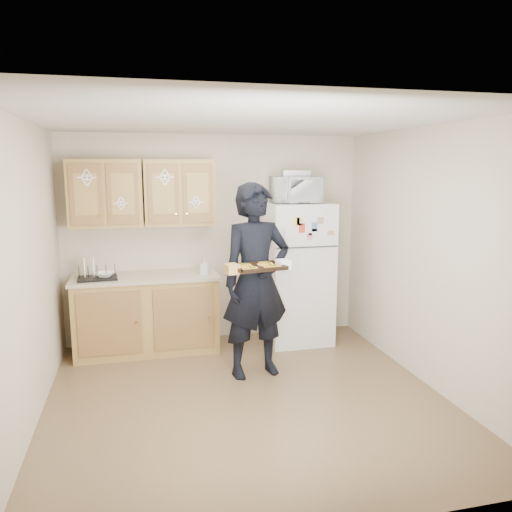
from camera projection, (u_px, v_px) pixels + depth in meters
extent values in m
plane|color=brown|center=(247.00, 399.00, 4.61)|extent=(3.60, 3.60, 0.00)
plane|color=silver|center=(246.00, 120.00, 4.18)|extent=(3.60, 3.60, 0.00)
cube|color=beige|center=(215.00, 239.00, 6.12)|extent=(3.60, 0.04, 2.50)
cube|color=beige|center=(319.00, 329.00, 2.67)|extent=(3.60, 0.04, 2.50)
cube|color=beige|center=(26.00, 276.00, 3.98)|extent=(0.04, 3.60, 2.50)
cube|color=beige|center=(428.00, 258.00, 4.81)|extent=(0.04, 3.60, 2.50)
cube|color=white|center=(297.00, 273.00, 6.05)|extent=(0.75, 0.70, 1.70)
cube|color=olive|center=(147.00, 315.00, 5.76)|extent=(1.60, 0.60, 0.86)
cube|color=beige|center=(146.00, 277.00, 5.68)|extent=(1.64, 0.64, 0.04)
cube|color=olive|center=(105.00, 194.00, 5.55)|extent=(0.80, 0.33, 0.75)
cube|color=olive|center=(179.00, 193.00, 5.74)|extent=(0.80, 0.33, 0.75)
cube|color=#EDC953|center=(328.00, 319.00, 6.52)|extent=(0.20, 0.07, 0.32)
imported|color=black|center=(256.00, 281.00, 5.01)|extent=(0.79, 0.59, 1.97)
cube|color=black|center=(258.00, 268.00, 4.69)|extent=(0.52, 0.42, 0.04)
cylinder|color=orange|center=(251.00, 268.00, 4.57)|extent=(0.16, 0.16, 0.02)
cylinder|color=orange|center=(272.00, 266.00, 4.65)|extent=(0.16, 0.16, 0.02)
cylinder|color=orange|center=(244.00, 265.00, 4.71)|extent=(0.16, 0.16, 0.02)
cylinder|color=orange|center=(265.00, 264.00, 4.80)|extent=(0.16, 0.16, 0.02)
imported|color=white|center=(296.00, 190.00, 5.82)|extent=(0.58, 0.41, 0.31)
cube|color=#B2B2B9|center=(296.00, 173.00, 5.82)|extent=(0.35, 0.26, 0.07)
cube|color=black|center=(97.00, 272.00, 5.47)|extent=(0.44, 0.34, 0.17)
imported|color=white|center=(105.00, 274.00, 5.50)|extent=(0.25, 0.25, 0.05)
imported|color=white|center=(204.00, 266.00, 5.71)|extent=(0.11, 0.11, 0.19)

